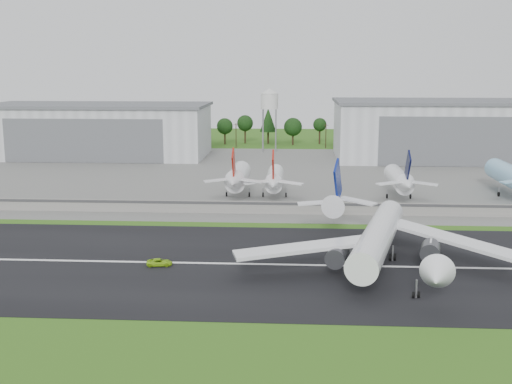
# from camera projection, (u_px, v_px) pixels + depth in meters

# --- Properties ---
(ground) EXTENTS (600.00, 600.00, 0.00)m
(ground) POSITION_uv_depth(u_px,v_px,m) (257.00, 281.00, 118.84)
(ground) COLOR #1F5814
(ground) RESTS_ON ground
(runway) EXTENTS (320.00, 60.00, 0.10)m
(runway) POSITION_uv_depth(u_px,v_px,m) (260.00, 264.00, 128.63)
(runway) COLOR black
(runway) RESTS_ON ground
(runway_centerline) EXTENTS (220.00, 1.00, 0.02)m
(runway_centerline) POSITION_uv_depth(u_px,v_px,m) (260.00, 264.00, 128.62)
(runway_centerline) COLOR white
(runway_centerline) RESTS_ON runway
(apron) EXTENTS (320.00, 150.00, 0.10)m
(apron) POSITION_uv_depth(u_px,v_px,m) (276.00, 174.00, 236.40)
(apron) COLOR slate
(apron) RESTS_ON ground
(blast_fence) EXTENTS (240.00, 0.61, 3.50)m
(blast_fence) POSITION_uv_depth(u_px,v_px,m) (269.00, 208.00, 172.37)
(blast_fence) COLOR gray
(blast_fence) RESTS_ON ground
(hangar_west) EXTENTS (97.00, 44.00, 23.20)m
(hangar_west) POSITION_uv_depth(u_px,v_px,m) (98.00, 130.00, 282.91)
(hangar_west) COLOR silver
(hangar_west) RESTS_ON ground
(hangar_east) EXTENTS (102.00, 47.00, 25.20)m
(hangar_east) POSITION_uv_depth(u_px,v_px,m) (455.00, 130.00, 273.58)
(hangar_east) COLOR silver
(hangar_east) RESTS_ON ground
(water_tower) EXTENTS (8.40, 8.40, 29.40)m
(water_tower) POSITION_uv_depth(u_px,v_px,m) (270.00, 99.00, 295.69)
(water_tower) COLOR #99999E
(water_tower) RESTS_ON ground
(utility_poles) EXTENTS (230.00, 3.00, 12.00)m
(utility_poles) POSITION_uv_depth(u_px,v_px,m) (281.00, 148.00, 314.79)
(utility_poles) COLOR black
(utility_poles) RESTS_ON ground
(treeline) EXTENTS (320.00, 16.00, 22.00)m
(treeline) POSITION_uv_depth(u_px,v_px,m) (281.00, 144.00, 329.49)
(treeline) COLOR black
(treeline) RESTS_ON ground
(main_airliner) EXTENTS (55.51, 58.57, 18.17)m
(main_airliner) POSITION_uv_depth(u_px,v_px,m) (379.00, 244.00, 125.91)
(main_airliner) COLOR white
(main_airliner) RESTS_ON runway
(ground_vehicle) EXTENTS (5.38, 3.03, 1.42)m
(ground_vehicle) POSITION_uv_depth(u_px,v_px,m) (159.00, 262.00, 127.49)
(ground_vehicle) COLOR #96CF18
(ground_vehicle) RESTS_ON runway
(parked_jet_red_a) EXTENTS (7.36, 31.29, 16.84)m
(parked_jet_red_a) POSITION_uv_depth(u_px,v_px,m) (237.00, 177.00, 193.27)
(parked_jet_red_a) COLOR silver
(parked_jet_red_a) RESTS_ON ground
(parked_jet_red_b) EXTENTS (7.36, 31.29, 16.38)m
(parked_jet_red_b) POSITION_uv_depth(u_px,v_px,m) (274.00, 179.00, 192.63)
(parked_jet_red_b) COLOR white
(parked_jet_red_b) RESTS_ON ground
(parked_jet_navy) EXTENTS (7.36, 31.29, 16.57)m
(parked_jet_navy) POSITION_uv_depth(u_px,v_px,m) (400.00, 180.00, 190.42)
(parked_jet_navy) COLOR white
(parked_jet_navy) RESTS_ON ground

